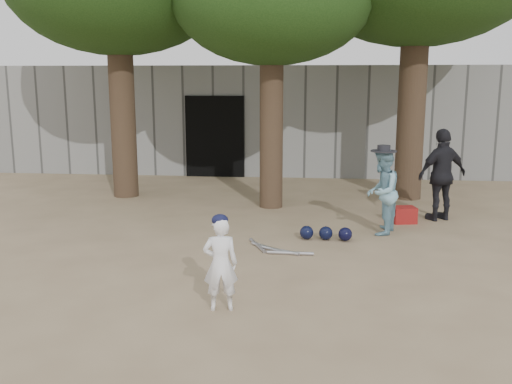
# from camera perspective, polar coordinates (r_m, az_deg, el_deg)

# --- Properties ---
(ground) EXTENTS (70.00, 70.00, 0.00)m
(ground) POSITION_cam_1_polar(r_m,az_deg,el_deg) (8.10, -4.98, -7.92)
(ground) COLOR #937C5E
(ground) RESTS_ON ground
(boy_player) EXTENTS (0.45, 0.33, 1.11)m
(boy_player) POSITION_cam_1_polar(r_m,az_deg,el_deg) (6.63, -3.58, -7.21)
(boy_player) COLOR white
(boy_player) RESTS_ON ground
(spectator_blue) EXTENTS (0.76, 0.86, 1.48)m
(spectator_blue) POSITION_cam_1_polar(r_m,az_deg,el_deg) (10.03, 12.48, -0.00)
(spectator_blue) COLOR #7BACBE
(spectator_blue) RESTS_ON ground
(spectator_dark) EXTENTS (1.11, 0.83, 1.74)m
(spectator_dark) POSITION_cam_1_polar(r_m,az_deg,el_deg) (11.30, 18.11, 1.64)
(spectator_dark) COLOR black
(spectator_dark) RESTS_ON ground
(red_bag) EXTENTS (0.47, 0.39, 0.30)m
(red_bag) POSITION_cam_1_polar(r_m,az_deg,el_deg) (11.03, 14.57, -2.22)
(red_bag) COLOR #A12015
(red_bag) RESTS_ON ground
(back_building) EXTENTS (16.00, 5.24, 3.00)m
(back_building) POSITION_cam_1_polar(r_m,az_deg,el_deg) (17.94, 1.04, 7.60)
(back_building) COLOR gray
(back_building) RESTS_ON ground
(helmet_row) EXTENTS (0.87, 0.27, 0.23)m
(helmet_row) POSITION_cam_1_polar(r_m,az_deg,el_deg) (9.62, 7.00, -4.12)
(helmet_row) COLOR black
(helmet_row) RESTS_ON ground
(bat_pile) EXTENTS (1.07, 0.78, 0.06)m
(bat_pile) POSITION_cam_1_polar(r_m,az_deg,el_deg) (8.99, 1.77, -5.73)
(bat_pile) COLOR #ADABB2
(bat_pile) RESTS_ON ground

